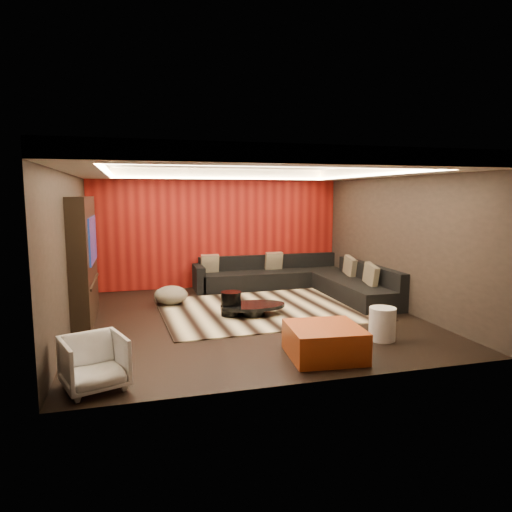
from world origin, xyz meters
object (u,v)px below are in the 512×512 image
object	(u,v)px
drum_stool	(231,304)
coffee_table	(253,310)
white_side_table	(382,324)
armchair	(94,363)
sectional_sofa	(301,280)
orange_ottoman	(324,341)

from	to	relation	value
drum_stool	coffee_table	bearing A→B (deg)	-12.21
white_side_table	armchair	size ratio (longest dim) A/B	0.74
armchair	sectional_sofa	world-z (taller)	sectional_sofa
coffee_table	armchair	size ratio (longest dim) A/B	1.76
coffee_table	armchair	bearing A→B (deg)	-135.05
white_side_table	armchair	bearing A→B (deg)	-170.25
drum_stool	sectional_sofa	size ratio (longest dim) A/B	0.12
white_side_table	sectional_sofa	size ratio (longest dim) A/B	0.14
white_side_table	orange_ottoman	size ratio (longest dim) A/B	0.52
coffee_table	orange_ottoman	xyz separation A→B (m)	(0.41, -2.31, 0.10)
drum_stool	white_side_table	world-z (taller)	white_side_table
white_side_table	orange_ottoman	bearing A→B (deg)	-159.23
white_side_table	drum_stool	bearing A→B (deg)	135.22
drum_stool	white_side_table	distance (m)	2.77
orange_ottoman	armchair	world-z (taller)	armchair
sectional_sofa	armchair	bearing A→B (deg)	-134.06
white_side_table	orange_ottoman	distance (m)	1.24
drum_stool	armchair	xyz separation A→B (m)	(-2.19, -2.67, 0.07)
drum_stool	orange_ottoman	size ratio (longest dim) A/B	0.45
coffee_table	sectional_sofa	xyz separation A→B (m)	(1.64, 1.78, 0.14)
armchair	sectional_sofa	xyz separation A→B (m)	(4.22, 4.36, -0.05)
drum_stool	orange_ottoman	world-z (taller)	drum_stool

